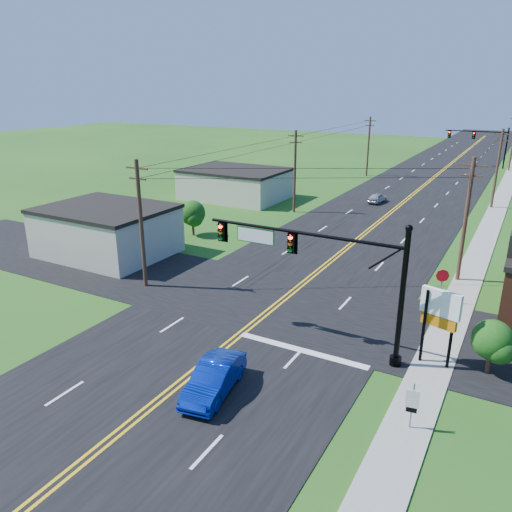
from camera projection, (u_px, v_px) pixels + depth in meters
The scene contains 20 objects.
ground at pixel (160, 396), 23.02m from camera, with size 260.00×260.00×0.00m, color #1C4D16.
road_main at pixel (410, 196), 64.32m from camera, with size 16.00×220.00×0.04m, color black.
road_cross at pixel (277, 302), 32.93m from camera, with size 70.00×10.00×0.04m, color black.
sidewalk at pixel (491, 224), 51.22m from camera, with size 2.00×160.00×0.08m, color gray.
signal_mast_main at pixel (318, 264), 26.09m from camera, with size 11.30×0.60×7.48m.
signal_mast_far at pixel (479, 140), 85.58m from camera, with size 10.98×0.60×7.48m.
cream_bldg_near at pixel (107, 231), 41.73m from camera, with size 10.20×8.20×4.10m.
cream_bldg_far at pixel (236, 184), 62.54m from camera, with size 12.20×9.20×3.70m.
utility_pole_left_a at pixel (141, 222), 34.11m from camera, with size 1.80×0.28×9.00m.
utility_pole_left_b at pixel (295, 170), 54.76m from camera, with size 1.80×0.28×9.00m.
utility_pole_left_c at pixel (368, 145), 77.06m from camera, with size 1.80×0.28×9.00m.
utility_pole_right_a at pixel (466, 218), 35.15m from camera, with size 1.80×0.28×9.00m.
utility_pole_right_b at pixel (497, 167), 56.63m from camera, with size 1.80×0.28×9.00m.
shrub_corner at pixel (492, 340), 24.29m from camera, with size 2.00×2.00×2.86m.
tree_left at pixel (193, 213), 46.92m from camera, with size 2.40×2.40×3.37m.
blue_car at pixel (214, 379), 23.06m from camera, with size 1.58×4.52×1.49m, color #07219A.
distant_car at pixel (377, 198), 60.40m from camera, with size 1.39×3.46×1.18m, color #AFAFB4.
route_sign at pixel (412, 403), 20.44m from camera, with size 0.54×0.12×2.18m.
stop_sign at pixel (442, 279), 32.16m from camera, with size 0.82×0.35×2.42m.
pylon_sign at pixel (440, 311), 24.64m from camera, with size 2.01×0.81×4.14m.
Camera 1 is at (13.43, -15.00, 13.65)m, focal length 35.00 mm.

